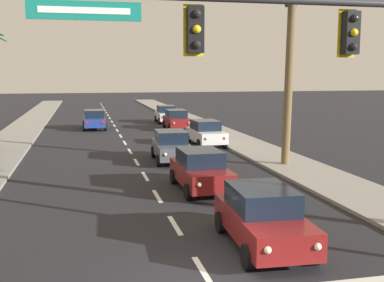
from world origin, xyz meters
TOP-DOWN VIEW (x-y plane):
  - sidewalk_right at (7.80, 20.00)m, footprint 3.20×110.00m
  - lane_markings at (0.41, 20.36)m, footprint 4.28×88.33m
  - traffic_signal_mast at (3.16, -0.43)m, footprint 10.50×0.41m
  - sedan_lead_at_stop_bar at (2.04, 2.13)m, footprint 2.09×4.50m
  - sedan_third_in_queue at (1.91, 8.90)m, footprint 2.00×4.47m
  - sedan_fifth_in_queue at (1.92, 15.66)m, footprint 2.09×4.51m
  - sedan_oncoming_far at (-1.86, 32.10)m, footprint 1.97×4.46m
  - sedan_parked_nearest_kerb at (5.24, 20.93)m, footprint 2.04×4.49m
  - sedan_parked_mid_kerb at (5.08, 30.55)m, footprint 1.98×4.47m
  - sedan_parked_far_kerb at (5.14, 36.04)m, footprint 2.06×4.49m
  - palm_right_second at (7.53, 12.88)m, footprint 3.22×3.14m

SIDE VIEW (x-z plane):
  - lane_markings at x=0.41m, z-range 0.00..0.01m
  - sidewalk_right at x=7.80m, z-range 0.00..0.14m
  - sedan_lead_at_stop_bar at x=2.04m, z-range 0.01..1.69m
  - sedan_third_in_queue at x=1.91m, z-range 0.01..1.69m
  - sedan_fifth_in_queue at x=1.92m, z-range 0.01..1.69m
  - sedan_oncoming_far at x=-1.86m, z-range 0.01..1.69m
  - sedan_parked_nearest_kerb at x=5.24m, z-range 0.01..1.69m
  - sedan_parked_mid_kerb at x=5.08m, z-range 0.01..1.69m
  - sedan_parked_far_kerb at x=5.14m, z-range 0.01..1.69m
  - traffic_signal_mast at x=3.16m, z-range 1.43..8.70m
  - palm_right_second at x=7.53m, z-range 1.55..10.84m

